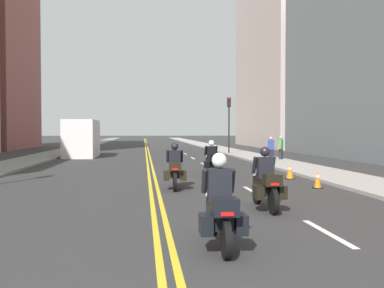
{
  "coord_description": "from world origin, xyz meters",
  "views": [
    {
      "loc": [
        -0.35,
        -0.32,
        1.99
      ],
      "look_at": [
        1.49,
        16.7,
        1.48
      ],
      "focal_mm": 41.97,
      "sensor_mm": 36.0,
      "label": 1
    }
  ],
  "objects": [
    {
      "name": "lane_dashes_white",
      "position": [
        3.2,
        29.0,
        0.0
      ],
      "size": [
        0.14,
        56.4,
        0.01
      ],
      "color": "silver",
      "rests_on": "ground"
    },
    {
      "name": "building_right_1",
      "position": [
        17.9,
        32.49,
        7.33
      ],
      "size": [
        9.43,
        18.3,
        14.65
      ],
      "color": "slate",
      "rests_on": "ground"
    },
    {
      "name": "motorcycle_2",
      "position": [
        0.7,
        14.93,
        0.65
      ],
      "size": [
        0.78,
        2.26,
        1.58
      ],
      "rotation": [
        0.0,
        0.0,
        -0.05
      ],
      "color": "black",
      "rests_on": "ground"
    },
    {
      "name": "sidewalk_left",
      "position": [
        -7.77,
        48.0,
        0.06
      ],
      "size": [
        2.75,
        144.0,
        0.12
      ],
      "primitive_type": "cube",
      "color": "gray",
      "rests_on": "ground"
    },
    {
      "name": "building_right_2",
      "position": [
        17.68,
        54.05,
        13.45
      ],
      "size": [
        8.98,
        21.86,
        26.9
      ],
      "color": "beige",
      "rests_on": "ground"
    },
    {
      "name": "centreline_yellow_outer",
      "position": [
        0.12,
        48.0,
        0.0
      ],
      "size": [
        0.12,
        132.0,
        0.01
      ],
      "primitive_type": "cube",
      "color": "yellow",
      "rests_on": "ground"
    },
    {
      "name": "traffic_cone_1",
      "position": [
        5.61,
        14.52,
        0.32
      ],
      "size": [
        0.31,
        0.31,
        0.65
      ],
      "color": "black",
      "rests_on": "ground"
    },
    {
      "name": "traffic_light_far",
      "position": [
        6.8,
        36.83,
        3.31
      ],
      "size": [
        0.28,
        0.38,
        4.78
      ],
      "color": "black",
      "rests_on": "ground"
    },
    {
      "name": "sidewalk_right",
      "position": [
        7.77,
        48.0,
        0.06
      ],
      "size": [
        2.75,
        144.0,
        0.12
      ],
      "primitive_type": "cube",
      "color": "#A09B96",
      "rests_on": "ground"
    },
    {
      "name": "parked_truck",
      "position": [
        -5.0,
        34.75,
        1.27
      ],
      "size": [
        2.2,
        6.5,
        2.8
      ],
      "color": "silver",
      "rests_on": "ground"
    },
    {
      "name": "motorcycle_0",
      "position": [
        0.93,
        7.14,
        0.66
      ],
      "size": [
        0.77,
        2.23,
        1.61
      ],
      "rotation": [
        0.0,
        0.0,
        -0.03
      ],
      "color": "black",
      "rests_on": "ground"
    },
    {
      "name": "motorcycle_1",
      "position": [
        2.7,
        10.61,
        0.66
      ],
      "size": [
        0.76,
        2.2,
        1.59
      ],
      "rotation": [
        0.0,
        0.0,
        -0.0
      ],
      "color": "black",
      "rests_on": "ground"
    },
    {
      "name": "pedestrian_1",
      "position": [
        8.6,
        28.27,
        0.86
      ],
      "size": [
        0.41,
        0.48,
        1.66
      ],
      "rotation": [
        0.0,
        0.0,
        4.09
      ],
      "color": "#25252E",
      "rests_on": "ground"
    },
    {
      "name": "centreline_yellow_inner",
      "position": [
        -0.12,
        48.0,
        0.0
      ],
      "size": [
        0.12,
        132.0,
        0.01
      ],
      "primitive_type": "cube",
      "color": "yellow",
      "rests_on": "ground"
    },
    {
      "name": "motorcycle_3",
      "position": [
        2.66,
        19.37,
        0.65
      ],
      "size": [
        0.76,
        2.18,
        1.57
      ],
      "rotation": [
        0.0,
        0.0,
        0.01
      ],
      "color": "black",
      "rests_on": "ground"
    },
    {
      "name": "traffic_cone_0",
      "position": [
        5.64,
        17.56,
        0.33
      ],
      "size": [
        0.38,
        0.38,
        0.67
      ],
      "color": "black",
      "rests_on": "ground"
    },
    {
      "name": "pedestrian_2",
      "position": [
        7.88,
        28.07,
        0.83
      ],
      "size": [
        0.42,
        0.35,
        1.61
      ],
      "rotation": [
        0.0,
        0.0,
        0.41
      ],
      "color": "#262338",
      "rests_on": "ground"
    },
    {
      "name": "ground_plane",
      "position": [
        0.0,
        48.0,
        0.0
      ],
      "size": [
        264.0,
        264.0,
        0.0
      ],
      "primitive_type": "plane",
      "color": "#2F2F30"
    }
  ]
}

